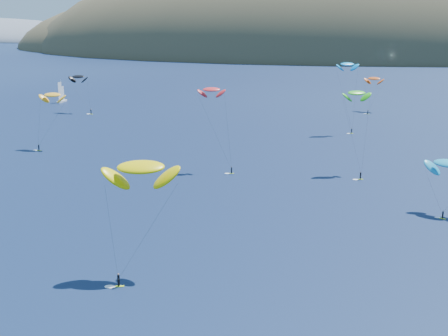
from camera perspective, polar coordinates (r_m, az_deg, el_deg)
island at (r=614.21m, az=12.01°, el=9.37°), size 730.00×300.00×210.00m
sailboat at (r=295.62m, az=-14.64°, el=6.02°), size 8.49×7.33×10.47m
kitesurfer_1 at (r=200.14m, az=-15.42°, el=6.46°), size 8.38×8.67×18.62m
kitesurfer_2 at (r=102.10m, az=-7.61°, el=0.07°), size 12.92×12.32×20.98m
kitesurfer_3 at (r=167.89m, az=12.04°, el=6.71°), size 8.17×13.04×22.90m
kitesurfer_4 at (r=220.00m, az=11.22°, el=9.28°), size 8.43×6.58×25.63m
kitesurfer_5 at (r=140.27m, az=19.80°, el=0.40°), size 10.41×9.92×13.27m
kitesurfer_9 at (r=167.28m, az=-1.15°, el=7.17°), size 10.87×8.81×23.29m
kitesurfer_11 at (r=269.38m, az=13.57°, el=7.95°), size 8.68×13.43×15.58m
kitesurfer_12 at (r=265.95m, az=-13.19°, el=8.13°), size 12.24×8.88×16.82m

